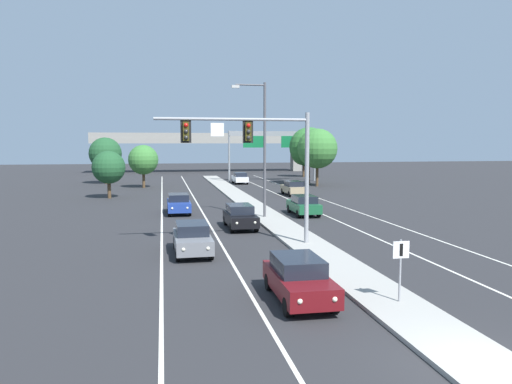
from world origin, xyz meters
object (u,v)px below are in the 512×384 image
overhead_signal_mast (259,149)px  tree_far_right_c (309,147)px  tree_far_left_a (143,160)px  tree_far_right_b (304,152)px  car_receding_white (240,178)px  tree_far_right_a (317,149)px  car_receding_tan (293,188)px  car_receding_green (304,205)px  highway_sign_gantry (273,140)px  median_sign_post (401,261)px  car_oncoming_blue (179,203)px  tree_far_left_c (109,167)px  car_oncoming_darkred (299,278)px  car_oncoming_black (240,216)px  tree_far_left_b (105,154)px  car_oncoming_grey (192,238)px  street_lamp_median (262,142)px

overhead_signal_mast → tree_far_right_c: (14.87, 39.58, -0.22)m
tree_far_left_a → tree_far_right_b: tree_far_right_b is taller
car_receding_white → tree_far_right_a: 11.93m
tree_far_right_b → car_receding_tan: bearing=-108.5°
car_receding_green → highway_sign_gantry: bearing=81.4°
median_sign_post → car_oncoming_blue: 25.41m
car_receding_tan → tree_far_left_c: size_ratio=0.91×
car_oncoming_darkred → car_oncoming_blue: 23.50m
overhead_signal_mast → car_oncoming_black: overhead_signal_mast is taller
tree_far_left_b → car_oncoming_darkred: bearing=-77.0°
car_oncoming_black → car_receding_green: 7.80m
car_oncoming_blue → tree_far_left_a: (-3.63, 24.13, 2.75)m
overhead_signal_mast → tree_far_right_b: overhead_signal_mast is taller
car_receding_green → tree_far_left_a: size_ratio=0.82×
tree_far_left_a → tree_far_right_c: size_ratio=0.69×
median_sign_post → car_oncoming_grey: 11.69m
car_receding_white → tree_far_right_b: 17.74m
overhead_signal_mast → car_oncoming_grey: (-3.69, -0.94, -4.56)m
median_sign_post → car_receding_green: (2.86, 21.71, -0.77)m
car_receding_white → highway_sign_gantry: highway_sign_gantry is taller
car_receding_green → car_receding_tan: size_ratio=1.00×
tree_far_left_b → car_receding_white: bearing=-10.0°
tree_far_right_a → street_lamp_median: bearing=-116.1°
tree_far_left_a → tree_far_left_b: 9.16m
median_sign_post → tree_far_left_b: size_ratio=0.34×
tree_far_left_b → tree_far_right_b: bearing=15.4°
car_oncoming_darkred → car_receding_tan: bearing=75.2°
car_oncoming_blue → tree_far_left_b: tree_far_left_b is taller
car_oncoming_grey → tree_far_left_c: 28.31m
street_lamp_median → car_receding_tan: (6.72, 15.73, -4.97)m
street_lamp_median → tree_far_left_b: size_ratio=1.54×
overhead_signal_mast → car_oncoming_blue: overhead_signal_mast is taller
tree_far_right_b → tree_far_right_a: size_ratio=0.83×
car_oncoming_grey → car_receding_green: (9.52, 12.14, 0.00)m
car_receding_white → tree_far_right_b: (12.77, 11.86, 3.31)m
car_oncoming_grey → tree_far_right_a: bearing=63.3°
highway_sign_gantry → tree_far_left_c: size_ratio=2.70×
tree_far_right_b → tree_far_left_a: bearing=-148.4°
median_sign_post → tree_far_right_c: size_ratio=0.28×
highway_sign_gantry → car_oncoming_darkred: bearing=-101.7°
overhead_signal_mast → highway_sign_gantry: 46.41m
median_sign_post → car_oncoming_black: median_sign_post is taller
tree_far_right_b → car_receding_green: bearing=-106.3°
car_oncoming_grey → car_receding_green: size_ratio=1.00×
street_lamp_median → car_receding_white: street_lamp_median is taller
median_sign_post → car_receding_green: size_ratio=0.49×
car_oncoming_darkred → car_receding_green: (6.19, 20.49, 0.00)m
car_receding_tan → car_receding_white: 16.76m
car_receding_tan → car_oncoming_grey: bearing=-115.3°
car_oncoming_grey → tree_far_left_a: tree_far_left_a is taller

